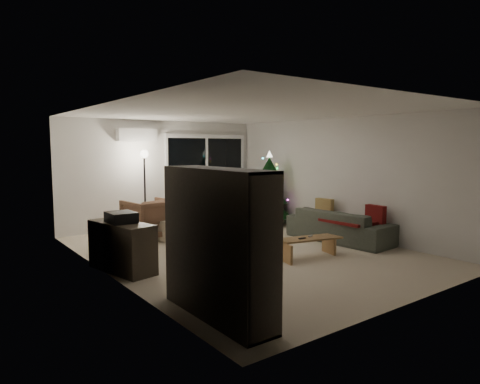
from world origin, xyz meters
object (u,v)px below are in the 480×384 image
(coffee_table, at_px, (308,248))
(christmas_tree, at_px, (269,188))
(sofa, at_px, (340,225))
(bookshelf, at_px, (202,246))
(media_cabinet, at_px, (122,247))
(armchair, at_px, (149,219))

(coffee_table, xyz_separation_m, christmas_tree, (1.46, 2.76, 0.72))
(sofa, bearing_deg, bookshelf, 107.57)
(bookshelf, distance_m, media_cabinet, 2.37)
(media_cabinet, height_order, sofa, media_cabinet)
(bookshelf, bearing_deg, coffee_table, 38.45)
(bookshelf, height_order, sofa, bookshelf)
(bookshelf, relative_size, christmas_tree, 0.93)
(armchair, height_order, christmas_tree, christmas_tree)
(media_cabinet, distance_m, sofa, 4.34)
(media_cabinet, bearing_deg, coffee_table, -33.57)
(sofa, bearing_deg, christmas_tree, -4.60)
(bookshelf, height_order, coffee_table, bookshelf)
(media_cabinet, xyz_separation_m, coffee_table, (2.84, -1.14, -0.20))
(bookshelf, height_order, christmas_tree, christmas_tree)
(sofa, relative_size, christmas_tree, 1.20)
(armchair, bearing_deg, sofa, 135.26)
(sofa, relative_size, coffee_table, 1.96)
(sofa, xyz_separation_m, christmas_tree, (0.00, 2.20, 0.58))
(sofa, height_order, coffee_table, sofa)
(armchair, bearing_deg, christmas_tree, 169.78)
(bookshelf, distance_m, coffee_table, 3.15)
(sofa, bearing_deg, armchair, 46.26)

